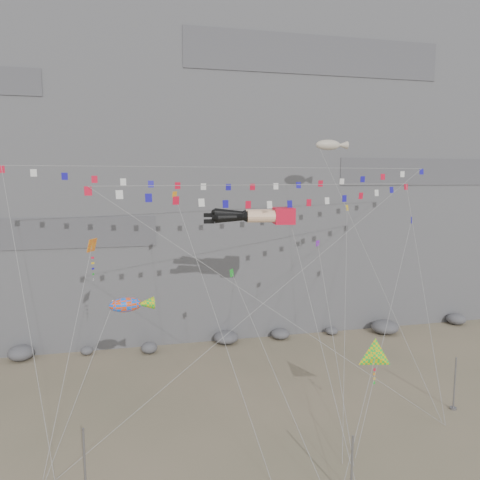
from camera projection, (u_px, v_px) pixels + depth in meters
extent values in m
plane|color=gray|center=(275.00, 425.00, 32.88)|extent=(120.00, 120.00, 0.00)
cube|color=slate|center=(202.00, 118.00, 60.51)|extent=(80.00, 28.00, 50.00)
cylinder|color=gray|center=(85.00, 460.00, 25.74)|extent=(0.12, 0.12, 3.67)
cylinder|color=gray|center=(352.00, 469.00, 24.77)|extent=(0.12, 0.12, 3.80)
cylinder|color=gray|center=(455.00, 383.00, 34.88)|extent=(0.12, 0.12, 4.06)
cube|color=red|center=(283.00, 216.00, 36.73)|extent=(1.85, 2.34, 1.26)
cylinder|color=#FEC89E|center=(261.00, 216.00, 35.96)|extent=(2.24, 1.24, 0.93)
sphere|color=black|center=(247.00, 216.00, 35.88)|extent=(0.85, 0.85, 0.85)
cone|color=black|center=(231.00, 218.00, 35.79)|extent=(2.63, 1.15, 0.87)
cube|color=black|center=(209.00, 221.00, 35.69)|extent=(0.87, 0.49, 0.31)
cylinder|color=#FEC89E|center=(259.00, 215.00, 37.20)|extent=(2.24, 1.24, 0.93)
sphere|color=black|center=(246.00, 215.00, 37.12)|extent=(0.85, 0.85, 0.85)
cone|color=black|center=(230.00, 214.00, 37.00)|extent=(2.65, 1.16, 0.93)
cube|color=black|center=(209.00, 215.00, 36.88)|extent=(0.87, 0.49, 0.31)
cylinder|color=gray|center=(315.00, 332.00, 30.81)|extent=(0.03, 0.03, 20.09)
cylinder|color=gray|center=(166.00, 293.00, 33.23)|extent=(0.03, 0.03, 26.09)
cylinder|color=gray|center=(360.00, 301.00, 33.94)|extent=(0.03, 0.03, 20.75)
cube|color=gray|center=(446.00, 425.00, 32.73)|extent=(0.16, 0.16, 0.10)
cylinder|color=gray|center=(69.00, 356.00, 28.86)|extent=(0.03, 0.03, 15.12)
cylinder|color=gray|center=(87.00, 391.00, 27.99)|extent=(0.03, 0.03, 11.45)
cylinder|color=gray|center=(359.00, 421.00, 28.20)|extent=(0.03, 0.03, 9.71)
cylinder|color=gray|center=(377.00, 265.00, 38.29)|extent=(0.03, 0.03, 24.79)
cube|color=gray|center=(442.00, 422.00, 33.24)|extent=(0.16, 0.16, 0.10)
cylinder|color=gray|center=(216.00, 317.00, 31.24)|extent=(0.03, 0.03, 20.93)
cylinder|color=gray|center=(333.00, 338.00, 33.13)|extent=(0.03, 0.03, 16.75)
cube|color=gray|center=(354.00, 466.00, 28.07)|extent=(0.16, 0.16, 0.10)
cylinder|color=gray|center=(272.00, 367.00, 30.02)|extent=(0.03, 0.03, 15.31)
cylinder|color=gray|center=(345.00, 310.00, 35.50)|extent=(0.03, 0.03, 22.17)
cube|color=gray|center=(342.00, 464.00, 28.33)|extent=(0.16, 0.16, 0.10)
cylinder|color=gray|center=(387.00, 324.00, 33.22)|extent=(0.03, 0.03, 18.67)
cube|color=gray|center=(355.00, 458.00, 28.88)|extent=(0.16, 0.16, 0.10)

